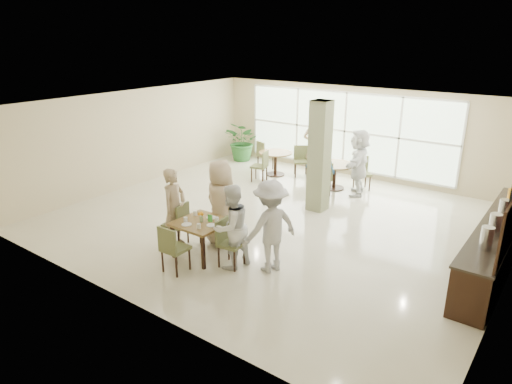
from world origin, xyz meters
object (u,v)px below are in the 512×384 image
Objects in this scene: round_table_left at (275,158)px; teen_standing at (270,226)px; main_table at (201,226)px; teen_left at (175,208)px; round_table_right at (335,169)px; potted_plant at (243,141)px; teen_right at (231,227)px; adult_b at (359,162)px; buffet_counter at (498,241)px; adult_standing at (314,146)px; teen_far at (221,203)px; adult_a at (320,169)px.

teen_standing reaches higher than round_table_left.
teen_left is (-0.76, 0.01, 0.20)m from main_table.
round_table_right is at bearing 88.09° from main_table.
round_table_left is at bearing -21.85° from potted_plant.
adult_b reaches higher than teen_right.
teen_standing is 5.07m from adult_b.
teen_standing is (-3.46, -2.66, 0.35)m from buffet_counter.
adult_standing is at bearing 150.73° from buffet_counter.
potted_plant is at bearing 158.15° from round_table_left.
potted_plant is at bearing 159.22° from buffet_counter.
teen_right is at bearing -98.81° from teen_left.
buffet_counter reaches higher than adult_b.
teen_right is (0.59, -5.45, 0.26)m from round_table_right.
round_table_left is 0.57× the size of teen_far.
adult_b is (0.75, -0.07, 0.35)m from round_table_right.
adult_standing is (-1.22, 0.87, 0.36)m from round_table_right.
adult_standing is at bearing -134.19° from adult_b.
teen_right is at bearing -20.27° from adult_b.
adult_a is (2.13, -0.99, 0.22)m from round_table_left.
buffet_counter is at bearing 134.36° from teen_right.
teen_standing is 0.96× the size of adult_standing.
adult_b is (4.80, -0.94, 0.23)m from potted_plant.
teen_left is 4.66m from adult_a.
adult_a is at bearing 87.97° from main_table.
teen_right is at bearing -78.44° from adult_a.
adult_b reaches higher than adult_a.
teen_right is (2.74, -5.56, 0.27)m from round_table_left.
buffet_counter is 9.38m from potted_plant.
buffet_counter reaches higher than round_table_right.
round_table_left is 1.26m from adult_standing.
round_table_right is 0.63× the size of teen_standing.
teen_standing is (3.42, -5.23, 0.34)m from round_table_left.
teen_far reaches higher than round_table_left.
teen_standing is 6.48m from adult_standing.
buffet_counter is at bearing -20.78° from potted_plant.
teen_far reaches higher than teen_left.
main_table is 0.21× the size of buffet_counter.
potted_plant is 0.77× the size of teen_standing.
potted_plant is at bearing -119.66° from adult_b.
teen_left is at bearing -36.09° from adult_b.
buffet_counter is 3.39× the size of potted_plant.
adult_standing is at bearing -136.67° from teen_standing.
round_table_left is at bearing 159.52° from buffet_counter.
teen_right is (0.77, 0.00, 0.18)m from main_table.
adult_standing reaches higher than teen_left.
round_table_left is at bearing -56.20° from teen_far.
adult_standing is (-5.94, 3.33, 0.38)m from buffet_counter.
teen_far is at bearing -154.82° from buffet_counter.
round_table_right is at bearing -2.87° from round_table_left.
teen_right is (0.83, -0.66, -0.10)m from teen_far.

